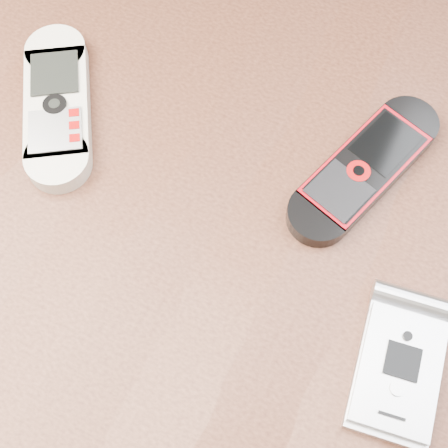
# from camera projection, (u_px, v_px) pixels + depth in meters

# --- Properties ---
(ground) EXTENTS (4.00, 4.00, 0.00)m
(ground) POSITION_uv_depth(u_px,v_px,m) (222.00, 393.00, 1.15)
(ground) COLOR #472B19
(ground) RESTS_ON ground
(table) EXTENTS (1.20, 0.80, 0.75)m
(table) POSITION_uv_depth(u_px,v_px,m) (219.00, 275.00, 0.56)
(table) COLOR black
(table) RESTS_ON ground
(nokia_white) EXTENTS (0.13, 0.16, 0.02)m
(nokia_white) POSITION_uv_depth(u_px,v_px,m) (57.00, 105.00, 0.50)
(nokia_white) COLOR beige
(nokia_white) RESTS_ON table
(nokia_black_red) EXTENTS (0.09, 0.16, 0.02)m
(nokia_black_red) POSITION_uv_depth(u_px,v_px,m) (364.00, 168.00, 0.47)
(nokia_black_red) COLOR black
(nokia_black_red) RESTS_ON table
(motorola_razr) EXTENTS (0.07, 0.11, 0.02)m
(motorola_razr) POSITION_uv_depth(u_px,v_px,m) (399.00, 368.00, 0.41)
(motorola_razr) COLOR #BABBBF
(motorola_razr) RESTS_ON table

